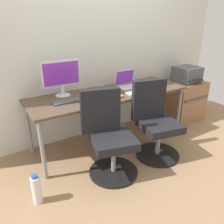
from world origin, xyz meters
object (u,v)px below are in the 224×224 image
Objects in this scene: office_chair_right at (155,123)px; desktop_monitor at (61,76)px; water_bottle_on_floor at (37,189)px; printer at (187,74)px; open_laptop at (128,83)px; office_chair_left at (109,138)px; side_cabinet at (183,100)px; coffee_mug at (125,80)px.

office_chair_right is 1.96× the size of desktop_monitor.
printer is at bearing 13.44° from water_bottle_on_floor.
open_laptop reaches higher than water_bottle_on_floor.
desktop_monitor is 0.92m from open_laptop.
office_chair_right is 1.33m from printer.
side_cabinet is at bearing 17.76° from office_chair_left.
desktop_monitor is (-0.21, 0.74, 0.55)m from office_chair_left.
water_bottle_on_floor is 1.00× the size of open_laptop.
office_chair_right is 0.72m from open_laptop.
open_laptop is (-1.13, 0.05, 0.01)m from printer.
open_laptop reaches higher than side_cabinet.
water_bottle_on_floor is (-2.63, -0.63, -0.61)m from printer.
printer is at bearing -12.31° from coffee_mug.
desktop_monitor is (0.61, 0.79, 0.82)m from water_bottle_on_floor.
open_laptop is (-1.13, 0.05, 0.45)m from side_cabinet.
side_cabinet is at bearing -4.60° from desktop_monitor.
printer is 0.83× the size of desktop_monitor.
desktop_monitor is at bearing 173.03° from open_laptop.
desktop_monitor reaches higher than office_chair_right.
printer is 1.13m from open_laptop.
open_laptop is (1.50, 0.68, 0.63)m from water_bottle_on_floor.
office_chair_left reaches higher than side_cabinet.
coffee_mug is at bearing 167.69° from printer.
side_cabinet is 1.22m from open_laptop.
office_chair_right reaches higher than water_bottle_on_floor.
office_chair_right is 2.35× the size of printer.
printer is at bearing 17.73° from office_chair_left.
side_cabinet is 6.96× the size of coffee_mug.
printer is 1.08m from coffee_mug.
office_chair_left is at bearing -137.21° from open_laptop.
open_laptop reaches higher than office_chair_left.
printer is 2.04m from desktop_monitor.
office_chair_left is at bearing -179.93° from office_chair_right.
side_cabinet is at bearing -12.26° from coffee_mug.
printer reaches higher than coffee_mug.
office_chair_left is 1.16m from coffee_mug.
office_chair_left is 0.66m from office_chair_right.
office_chair_left is 3.03× the size of water_bottle_on_floor.
coffee_mug is at bearing 28.58° from water_bottle_on_floor.
water_bottle_on_floor is at bearing -178.08° from office_chair_right.
office_chair_left and office_chair_right have the same top height.
office_chair_right is 1.30m from side_cabinet.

